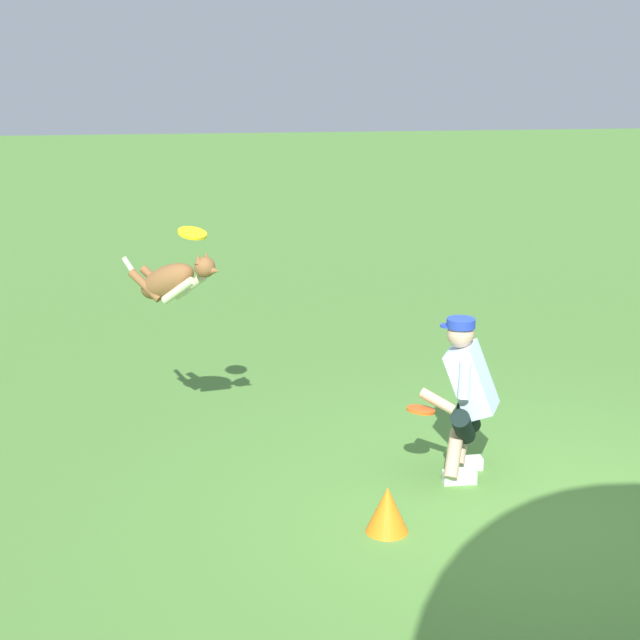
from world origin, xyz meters
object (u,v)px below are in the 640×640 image
(frisbee_flying, at_px, (192,233))
(frisbee_held, at_px, (421,410))
(dog, at_px, (172,281))
(person, at_px, (466,393))
(training_cone, at_px, (387,509))

(frisbee_flying, bearing_deg, frisbee_held, 152.06)
(dog, bearing_deg, person, 14.82)
(training_cone, bearing_deg, dog, -49.48)
(dog, bearing_deg, frisbee_flying, 15.34)
(dog, relative_size, frisbee_flying, 3.50)
(frisbee_held, bearing_deg, training_cone, 62.46)
(training_cone, bearing_deg, frisbee_held, -117.54)
(person, relative_size, training_cone, 3.82)
(dog, distance_m, frisbee_flying, 0.44)
(dog, height_order, frisbee_held, dog)
(person, xyz_separation_m, frisbee_flying, (2.07, -0.82, 1.16))
(person, xyz_separation_m, frisbee_held, (0.38, 0.09, -0.09))
(frisbee_flying, xyz_separation_m, frisbee_held, (-1.70, 0.90, -1.24))
(person, distance_m, frisbee_flying, 2.51)
(dog, distance_m, training_cone, 2.61)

